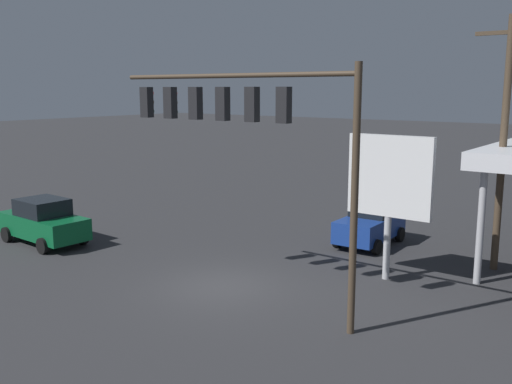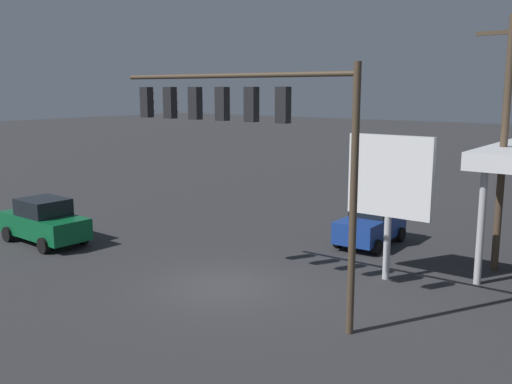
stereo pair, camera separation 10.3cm
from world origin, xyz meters
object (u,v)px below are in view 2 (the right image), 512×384
(price_sign, at_px, (390,180))
(sedan_waiting, at_px, (44,221))
(hatchback_crossing, at_px, (371,222))
(traffic_signal_assembly, at_px, (241,120))
(utility_pole, at_px, (504,139))

(price_sign, bearing_deg, sedan_waiting, 17.89)
(hatchback_crossing, relative_size, sedan_waiting, 0.86)
(traffic_signal_assembly, distance_m, sedan_waiting, 12.00)
(hatchback_crossing, xyz_separation_m, sedan_waiting, (11.25, 8.24, 0.00))
(traffic_signal_assembly, relative_size, price_sign, 1.71)
(traffic_signal_assembly, xyz_separation_m, hatchback_crossing, (-0.20, -8.56, -4.67))
(price_sign, bearing_deg, hatchback_crossing, -57.62)
(hatchback_crossing, bearing_deg, sedan_waiting, -55.14)
(price_sign, bearing_deg, utility_pole, -128.82)
(utility_pole, height_order, sedan_waiting, utility_pole)
(price_sign, relative_size, hatchback_crossing, 1.30)
(traffic_signal_assembly, height_order, utility_pole, utility_pole)
(sedan_waiting, bearing_deg, utility_pole, -152.19)
(traffic_signal_assembly, relative_size, utility_pole, 0.95)
(traffic_signal_assembly, height_order, hatchback_crossing, traffic_signal_assembly)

